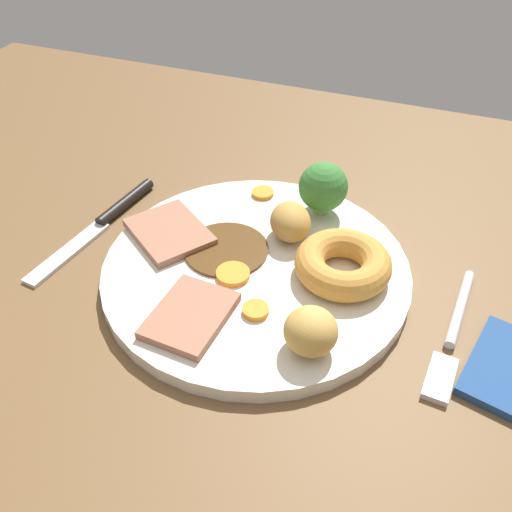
{
  "coord_description": "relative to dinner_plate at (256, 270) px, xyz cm",
  "views": [
    {
      "loc": [
        -15.72,
        35.44,
        39.07
      ],
      "look_at": [
        -1.96,
        -0.5,
        6.0
      ],
      "focal_mm": 39.06,
      "sensor_mm": 36.0,
      "label": 1
    }
  ],
  "objects": [
    {
      "name": "gravy_pool",
      "position": [
        3.35,
        -0.84,
        0.85
      ],
      "size": [
        8.03,
        8.03,
        0.3
      ],
      "primitive_type": "cylinder",
      "color": "#563819",
      "rests_on": "dinner_plate"
    },
    {
      "name": "meat_slice_under",
      "position": [
        2.65,
        8.33,
        1.1
      ],
      "size": [
        6.24,
        7.95,
        0.8
      ],
      "primitive_type": "cube",
      "rotation": [
        0.0,
        0.0,
        1.5
      ],
      "color": "#9E664C",
      "rests_on": "dinner_plate"
    },
    {
      "name": "broccoli_floret",
      "position": [
        -3.33,
        -10.12,
        3.69
      ],
      "size": [
        4.97,
        4.97,
        5.53
      ],
      "color": "#8CB766",
      "rests_on": "dinner_plate"
    },
    {
      "name": "carrot_coin_side",
      "position": [
        -2.15,
        5.72,
        0.96
      ],
      "size": [
        2.25,
        2.25,
        0.53
      ],
      "primitive_type": "cylinder",
      "color": "orange",
      "rests_on": "dinner_plate"
    },
    {
      "name": "fork",
      "position": [
        -18.0,
        1.35,
        -0.31
      ],
      "size": [
        2.74,
        15.32,
        0.9
      ],
      "rotation": [
        0.0,
        0.0,
        1.49
      ],
      "color": "silver",
      "rests_on": "dining_table"
    },
    {
      "name": "carrot_coin_front",
      "position": [
        1.35,
        2.27,
        0.96
      ],
      "size": [
        3.05,
        3.05,
        0.52
      ],
      "primitive_type": "cylinder",
      "color": "orange",
      "rests_on": "dinner_plate"
    },
    {
      "name": "dinner_plate",
      "position": [
        0.0,
        0.0,
        0.0
      ],
      "size": [
        28.37,
        28.37,
        1.4
      ],
      "primitive_type": "cylinder",
      "color": "silver",
      "rests_on": "dining_table"
    },
    {
      "name": "meat_slice_main",
      "position": [
        9.46,
        -0.97,
        1.1
      ],
      "size": [
        10.2,
        9.79,
        0.8
      ],
      "primitive_type": "cube",
      "rotation": [
        0.0,
        0.0,
        2.53
      ],
      "color": "#9E664C",
      "rests_on": "dinner_plate"
    },
    {
      "name": "knife",
      "position": [
        17.62,
        -1.99,
        -0.25
      ],
      "size": [
        3.88,
        18.53,
        1.2
      ],
      "rotation": [
        0.0,
        0.0,
        1.44
      ],
      "color": "black",
      "rests_on": "dining_table"
    },
    {
      "name": "roast_potato_left",
      "position": [
        -1.61,
        -5.03,
        2.49
      ],
      "size": [
        5.66,
        5.99,
        3.58
      ],
      "primitive_type": "ellipsoid",
      "rotation": [
        0.0,
        0.0,
        2.06
      ],
      "color": "#BC8C42",
      "rests_on": "dinner_plate"
    },
    {
      "name": "roast_potato_right",
      "position": [
        -7.47,
        7.76,
        2.61
      ],
      "size": [
        5.48,
        5.46,
        3.82
      ],
      "primitive_type": "ellipsoid",
      "rotation": [
        0.0,
        0.0,
        4.35
      ],
      "color": "tan",
      "rests_on": "dinner_plate"
    },
    {
      "name": "dining_table",
      "position": [
        1.96,
        0.5,
        -2.5
      ],
      "size": [
        120.0,
        84.0,
        3.6
      ],
      "primitive_type": "cube",
      "color": "brown",
      "rests_on": "ground"
    },
    {
      "name": "yorkshire_pudding",
      "position": [
        -7.75,
        -1.38,
        2.06
      ],
      "size": [
        8.67,
        8.67,
        2.71
      ],
      "primitive_type": "torus",
      "color": "#C68938",
      "rests_on": "dinner_plate"
    },
    {
      "name": "carrot_coin_back",
      "position": [
        3.37,
        -10.84,
        0.92
      ],
      "size": [
        2.35,
        2.35,
        0.44
      ],
      "primitive_type": "cylinder",
      "color": "orange",
      "rests_on": "dinner_plate"
    }
  ]
}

